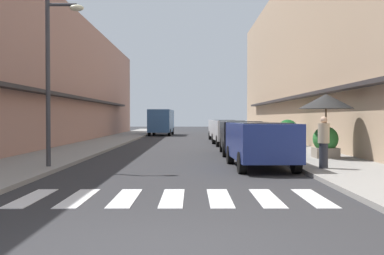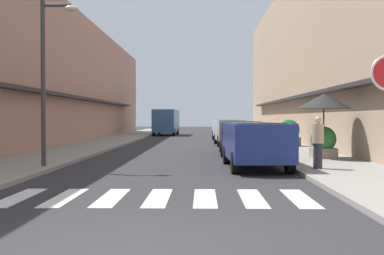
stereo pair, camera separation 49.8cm
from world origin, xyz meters
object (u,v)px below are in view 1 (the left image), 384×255
at_px(cafe_umbrella, 326,102).
at_px(street_lamp, 54,64).
at_px(parked_car_far, 230,130).
at_px(parked_car_near, 261,140).
at_px(delivery_van, 161,120).
at_px(planter_midblock, 326,142).
at_px(planter_far, 288,133).
at_px(parked_car_mid, 242,134).
at_px(pedestrian_walking_near, 324,141).
at_px(parked_car_distant, 223,128).

bearing_deg(cafe_umbrella, street_lamp, -161.94).
bearing_deg(parked_car_far, parked_car_near, -90.00).
height_order(parked_car_far, delivery_van, delivery_van).
height_order(delivery_van, cafe_umbrella, cafe_umbrella).
distance_m(parked_car_near, planter_midblock, 3.88).
relative_size(cafe_umbrella, planter_far, 1.70).
height_order(parked_car_mid, planter_midblock, parked_car_mid).
relative_size(parked_car_far, planter_midblock, 3.54).
distance_m(planter_far, pedestrian_walking_near, 11.01).
bearing_deg(planter_midblock, planter_far, 89.35).
relative_size(planter_far, pedestrian_walking_near, 0.91).
xyz_separation_m(parked_car_distant, planter_midblock, (2.85, -15.29, -0.22)).
xyz_separation_m(street_lamp, cafe_umbrella, (9.29, 3.03, -1.05)).
relative_size(parked_car_distant, delivery_van, 0.79).
bearing_deg(planter_far, street_lamp, -132.08).
bearing_deg(cafe_umbrella, delivery_van, 107.30).
height_order(parked_car_far, planter_far, planter_far).
bearing_deg(parked_car_near, parked_car_distant, 90.00).
relative_size(delivery_van, planter_far, 3.89).
relative_size(parked_car_mid, street_lamp, 0.82).
distance_m(parked_car_far, delivery_van, 16.30).
bearing_deg(planter_far, parked_car_far, 141.19).
relative_size(parked_car_mid, parked_car_distant, 0.98).
relative_size(delivery_van, planter_midblock, 4.63).
xyz_separation_m(parked_car_distant, street_lamp, (-6.45, -18.41, 2.36)).
distance_m(parked_car_mid, parked_car_far, 6.67).
bearing_deg(cafe_umbrella, parked_car_distant, 100.44).
bearing_deg(cafe_umbrella, parked_car_far, 106.24).
xyz_separation_m(parked_car_near, cafe_umbrella, (2.83, 2.53, 1.30)).
relative_size(street_lamp, planter_far, 3.65).
distance_m(parked_car_far, pedestrian_walking_near, 13.42).
relative_size(street_lamp, planter_midblock, 4.35).
bearing_deg(parked_car_mid, parked_car_near, -90.00).
bearing_deg(cafe_umbrella, planter_midblock, 79.22).
height_order(parked_car_far, cafe_umbrella, cafe_umbrella).
relative_size(parked_car_distant, planter_midblock, 3.65).
bearing_deg(parked_car_near, planter_midblock, 42.63).
relative_size(parked_car_distant, pedestrian_walking_near, 2.79).
relative_size(delivery_van, street_lamp, 1.06).
height_order(parked_car_mid, delivery_van, delivery_van).
bearing_deg(pedestrian_walking_near, parked_car_mid, -99.43).
bearing_deg(cafe_umbrella, planter_far, 89.22).
relative_size(cafe_umbrella, pedestrian_walking_near, 1.55).
bearing_deg(parked_car_far, pedestrian_walking_near, -82.59).
bearing_deg(delivery_van, parked_car_far, -72.04).
bearing_deg(parked_car_mid, delivery_van, 102.76).
xyz_separation_m(parked_car_near, parked_car_far, (-0.00, 12.26, -0.00)).
bearing_deg(parked_car_near, cafe_umbrella, 41.76).
xyz_separation_m(parked_car_far, parked_car_distant, (0.00, 5.65, 0.00)).
xyz_separation_m(street_lamp, planter_far, (9.39, 10.40, -2.48)).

